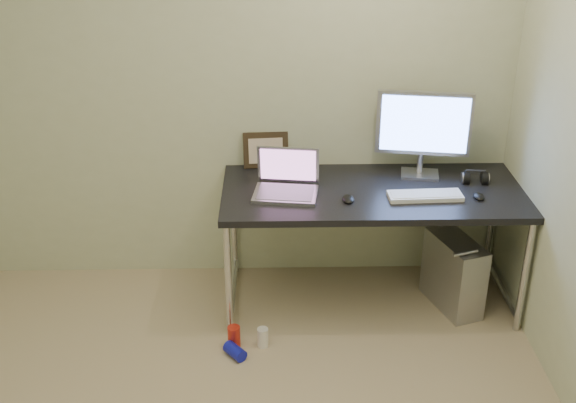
# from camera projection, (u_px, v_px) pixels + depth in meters

# --- Properties ---
(wall_back) EXTENTS (3.50, 0.02, 2.50)m
(wall_back) POSITION_uv_depth(u_px,v_px,m) (222.00, 88.00, 4.29)
(wall_back) COLOR beige
(wall_back) RESTS_ON ground
(desk) EXTENTS (1.75, 0.76, 0.75)m
(desk) POSITION_uv_depth(u_px,v_px,m) (372.00, 201.00, 4.21)
(desk) COLOR black
(desk) RESTS_ON ground
(tower_computer) EXTENTS (0.32, 0.47, 0.48)m
(tower_computer) POSITION_uv_depth(u_px,v_px,m) (454.00, 273.00, 4.35)
(tower_computer) COLOR #B5B5BA
(tower_computer) RESTS_ON ground
(cable_a) EXTENTS (0.01, 0.16, 0.69)m
(cable_a) POSITION_uv_depth(u_px,v_px,m) (434.00, 217.00, 4.64)
(cable_a) COLOR black
(cable_a) RESTS_ON ground
(cable_b) EXTENTS (0.02, 0.11, 0.71)m
(cable_b) POSITION_uv_depth(u_px,v_px,m) (448.00, 221.00, 4.63)
(cable_b) COLOR black
(cable_b) RESTS_ON ground
(can_red) EXTENTS (0.09, 0.09, 0.13)m
(can_red) POSITION_uv_depth(u_px,v_px,m) (234.00, 337.00, 4.04)
(can_red) COLOR red
(can_red) RESTS_ON ground
(can_white) EXTENTS (0.08, 0.08, 0.12)m
(can_white) POSITION_uv_depth(u_px,v_px,m) (263.00, 337.00, 4.05)
(can_white) COLOR white
(can_white) RESTS_ON ground
(can_blue) EXTENTS (0.14, 0.15, 0.07)m
(can_blue) POSITION_uv_depth(u_px,v_px,m) (235.00, 351.00, 3.97)
(can_blue) COLOR #151AC4
(can_blue) RESTS_ON ground
(laptop) EXTENTS (0.39, 0.34, 0.25)m
(laptop) POSITION_uv_depth(u_px,v_px,m) (286.00, 183.00, 4.13)
(laptop) COLOR #AEADB5
(laptop) RESTS_ON desk
(monitor) EXTENTS (0.55, 0.20, 0.52)m
(monitor) POSITION_uv_depth(u_px,v_px,m) (424.00, 127.00, 4.24)
(monitor) COLOR #AEADB5
(monitor) RESTS_ON desk
(keyboard) EXTENTS (0.42, 0.16, 0.03)m
(keyboard) POSITION_uv_depth(u_px,v_px,m) (425.00, 196.00, 4.08)
(keyboard) COLOR white
(keyboard) RESTS_ON desk
(mouse_right) EXTENTS (0.06, 0.10, 0.03)m
(mouse_right) POSITION_uv_depth(u_px,v_px,m) (479.00, 195.00, 4.07)
(mouse_right) COLOR black
(mouse_right) RESTS_ON desk
(mouse_left) EXTENTS (0.07, 0.11, 0.04)m
(mouse_left) POSITION_uv_depth(u_px,v_px,m) (348.00, 198.00, 4.04)
(mouse_left) COLOR black
(mouse_left) RESTS_ON desk
(headphones) EXTENTS (0.15, 0.09, 0.10)m
(headphones) POSITION_uv_depth(u_px,v_px,m) (475.00, 178.00, 4.26)
(headphones) COLOR black
(headphones) RESTS_ON desk
(picture_frame) EXTENTS (0.28, 0.10, 0.22)m
(picture_frame) POSITION_uv_depth(u_px,v_px,m) (266.00, 150.00, 4.44)
(picture_frame) COLOR black
(picture_frame) RESTS_ON desk
(webcam) EXTENTS (0.05, 0.04, 0.13)m
(webcam) POSITION_uv_depth(u_px,v_px,m) (302.00, 156.00, 4.39)
(webcam) COLOR silver
(webcam) RESTS_ON desk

